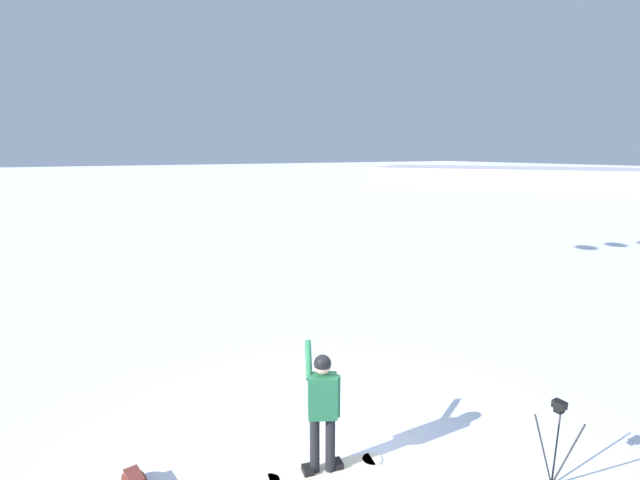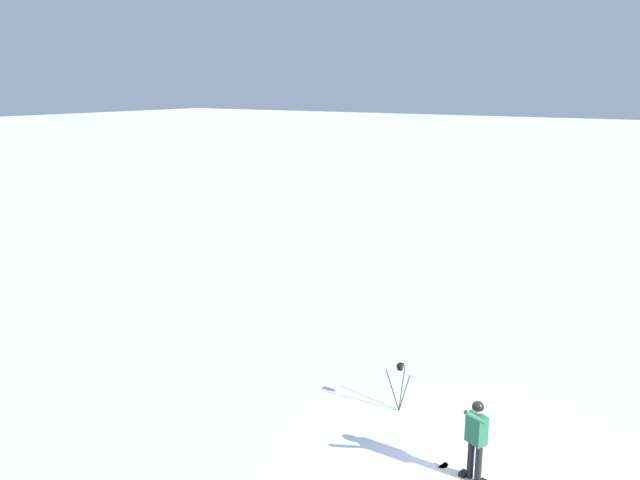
# 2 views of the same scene
# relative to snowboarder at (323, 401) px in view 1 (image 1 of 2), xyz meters

# --- Properties ---
(ground_plane) EXTENTS (300.00, 300.00, 0.00)m
(ground_plane) POSITION_rel_snowboarder_xyz_m (-0.31, 0.22, -1.08)
(ground_plane) COLOR white
(snowboarder) EXTENTS (0.47, 0.78, 1.79)m
(snowboarder) POSITION_rel_snowboarder_xyz_m (0.00, 0.00, 0.00)
(snowboarder) COLOR black
(snowboarder) RESTS_ON ground_plane
(snowboard) EXTENTS (1.79, 0.61, 0.10)m
(snowboard) POSITION_rel_snowboarder_xyz_m (-0.00, -0.01, -1.06)
(snowboard) COLOR beige
(snowboard) RESTS_ON ground_plane
(camera_tripod) EXTENTS (0.66, 0.52, 1.25)m
(camera_tripod) POSITION_rel_snowboarder_xyz_m (-2.56, 1.80, -0.19)
(camera_tripod) COLOR #262628
(camera_tripod) RESTS_ON ground_plane
(distant_ridge) EXTENTS (33.08, 39.10, 2.34)m
(distant_ridge) POSITION_rel_snowboarder_xyz_m (-49.67, -33.86, 0.09)
(distant_ridge) COLOR #A5A5B4
(distant_ridge) RESTS_ON ground_plane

